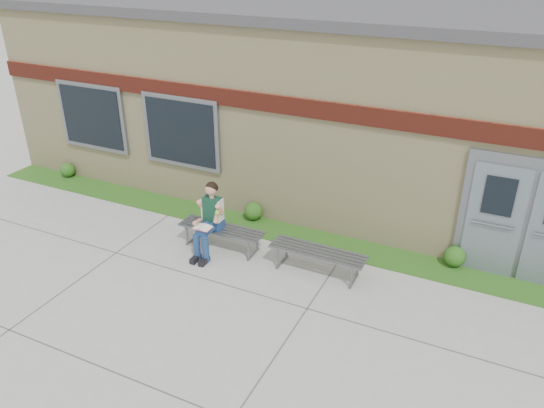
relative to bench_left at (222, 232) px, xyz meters
The scene contains 9 objects.
ground 2.03m from the bench_left, 51.62° to the right, with size 80.00×80.00×0.00m, color #9E9E99.
grass_strip 1.65m from the bench_left, 39.53° to the left, with size 16.00×0.80×0.02m, color #265215.
school_building 4.91m from the bench_left, 74.26° to the left, with size 16.20×6.22×4.20m.
bench_left is the anchor object (origin of this frame).
bench_right 2.00m from the bench_left, ahead, with size 1.77×0.51×0.46m.
girl 0.46m from the bench_left, 120.64° to the right, with size 0.53×0.87×1.42m.
shrub_west 5.43m from the bench_left, 166.38° to the left, with size 0.36×0.36×0.36m, color #265215.
shrub_mid 1.28m from the bench_left, 88.50° to the left, with size 0.39×0.39×0.39m, color #265215.
shrub_east 4.41m from the bench_left, 16.84° to the left, with size 0.39×0.39×0.39m, color #265215.
Camera 1 is at (3.50, -6.08, 5.49)m, focal length 35.00 mm.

